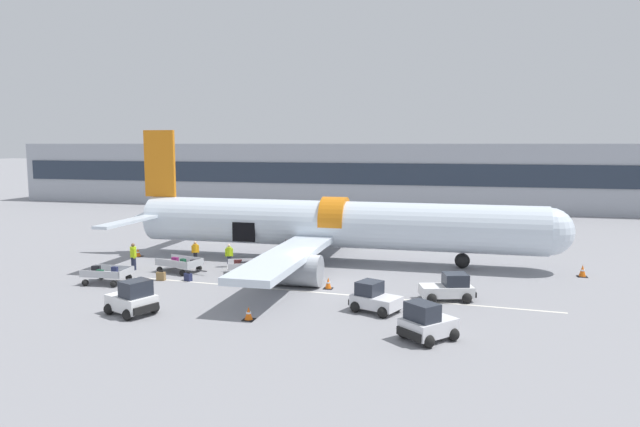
% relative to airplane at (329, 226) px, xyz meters
% --- Properties ---
extents(ground_plane, '(500.00, 500.00, 0.00)m').
position_rel_airplane_xyz_m(ground_plane, '(0.88, -7.20, -2.61)').
color(ground_plane, gray).
extents(apron_marking_line, '(25.44, 1.74, 0.01)m').
position_rel_airplane_xyz_m(apron_marking_line, '(1.95, -8.76, -2.61)').
color(apron_marking_line, silver).
rests_on(apron_marking_line, ground_plane).
extents(terminal_strip, '(109.84, 11.17, 8.48)m').
position_rel_airplane_xyz_m(terminal_strip, '(0.88, 37.77, 1.63)').
color(terminal_strip, '#9EA3AD').
rests_on(terminal_strip, ground_plane).
extents(airplane, '(32.46, 29.29, 9.51)m').
position_rel_airplane_xyz_m(airplane, '(0.00, 0.00, 0.00)').
color(airplane, silver).
rests_on(airplane, ground_plane).
extents(baggage_tug_lead, '(2.68, 2.74, 1.69)m').
position_rel_airplane_xyz_m(baggage_tug_lead, '(8.01, -15.25, -1.91)').
color(baggage_tug_lead, silver).
rests_on(baggage_tug_lead, ground_plane).
extents(baggage_tug_mid, '(2.82, 2.57, 1.76)m').
position_rel_airplane_xyz_m(baggage_tug_mid, '(-6.48, -15.05, -1.88)').
color(baggage_tug_mid, white).
rests_on(baggage_tug_mid, ground_plane).
extents(baggage_tug_rear, '(3.15, 2.35, 1.48)m').
position_rel_airplane_xyz_m(baggage_tug_rear, '(8.76, -8.52, -1.98)').
color(baggage_tug_rear, white).
rests_on(baggage_tug_rear, ground_plane).
extents(baggage_tug_spare, '(2.80, 2.44, 1.52)m').
position_rel_airplane_xyz_m(baggage_tug_spare, '(5.15, -11.61, -1.97)').
color(baggage_tug_spare, silver).
rests_on(baggage_tug_spare, ground_plane).
extents(baggage_cart_loading, '(3.85, 2.45, 0.96)m').
position_rel_airplane_xyz_m(baggage_cart_loading, '(-8.70, -5.89, -2.13)').
color(baggage_cart_loading, '#B7BABF').
rests_on(baggage_cart_loading, ground_plane).
extents(baggage_cart_queued, '(4.08, 2.80, 0.97)m').
position_rel_airplane_xyz_m(baggage_cart_queued, '(-3.95, -5.13, -2.14)').
color(baggage_cart_queued, silver).
rests_on(baggage_cart_queued, ground_plane).
extents(baggage_cart_empty, '(3.60, 2.28, 1.03)m').
position_rel_airplane_xyz_m(baggage_cart_empty, '(-11.57, -9.76, -2.11)').
color(baggage_cart_empty, '#B7BABF').
rests_on(baggage_cart_empty, ground_plane).
extents(ground_crew_loader_a, '(0.55, 0.48, 1.60)m').
position_rel_airplane_xyz_m(ground_crew_loader_a, '(-6.22, -3.60, -1.77)').
color(ground_crew_loader_a, '#1E2338').
rests_on(ground_crew_loader_a, ground_plane).
extents(ground_crew_loader_b, '(0.50, 0.49, 1.56)m').
position_rel_airplane_xyz_m(ground_crew_loader_b, '(-9.13, -2.89, -1.79)').
color(ground_crew_loader_b, black).
rests_on(ground_crew_loader_b, ground_plane).
extents(ground_crew_driver, '(0.59, 0.59, 1.83)m').
position_rel_airplane_xyz_m(ground_crew_driver, '(-12.10, -6.09, -1.65)').
color(ground_crew_driver, '#1E2338').
rests_on(ground_crew_driver, ground_plane).
extents(suitcase_on_tarmac_upright, '(0.60, 0.48, 0.59)m').
position_rel_airplane_xyz_m(suitcase_on_tarmac_upright, '(-7.08, -8.02, -2.37)').
color(suitcase_on_tarmac_upright, '#1E2347').
rests_on(suitcase_on_tarmac_upright, ground_plane).
extents(suitcase_on_tarmac_spare, '(0.54, 0.29, 0.65)m').
position_rel_airplane_xyz_m(suitcase_on_tarmac_spare, '(-8.78, -8.31, -2.34)').
color(suitcase_on_tarmac_spare, olive).
rests_on(suitcase_on_tarmac_spare, ground_plane).
extents(safety_cone_nose, '(0.62, 0.62, 0.78)m').
position_rel_airplane_xyz_m(safety_cone_nose, '(16.93, -0.79, -2.24)').
color(safety_cone_nose, black).
rests_on(safety_cone_nose, ground_plane).
extents(safety_cone_engine_left, '(0.56, 0.56, 0.65)m').
position_rel_airplane_xyz_m(safety_cone_engine_left, '(-0.52, -14.53, -2.31)').
color(safety_cone_engine_left, black).
rests_on(safety_cone_engine_left, ground_plane).
extents(safety_cone_wingtip, '(0.54, 0.54, 0.67)m').
position_rel_airplane_xyz_m(safety_cone_wingtip, '(1.82, -7.75, -2.30)').
color(safety_cone_wingtip, black).
rests_on(safety_cone_wingtip, ground_plane).
extents(safety_cone_tail, '(0.62, 0.62, 0.62)m').
position_rel_airplane_xyz_m(safety_cone_tail, '(-14.35, -1.95, -2.32)').
color(safety_cone_tail, black).
rests_on(safety_cone_tail, ground_plane).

